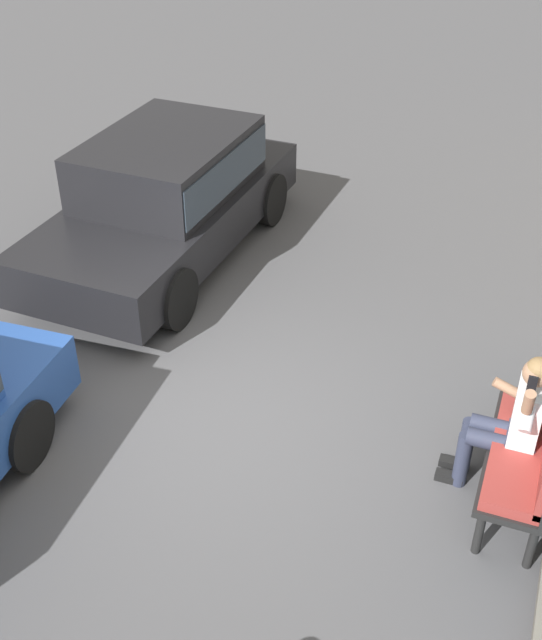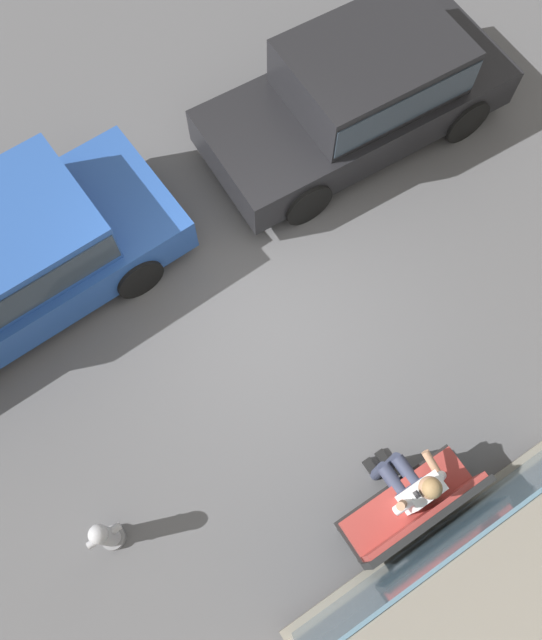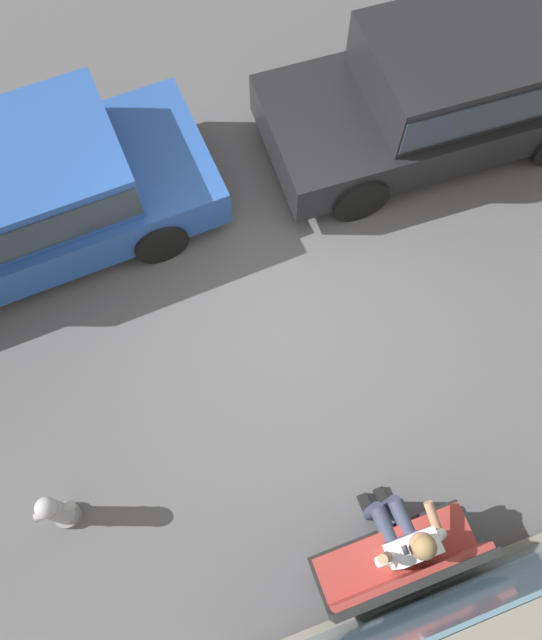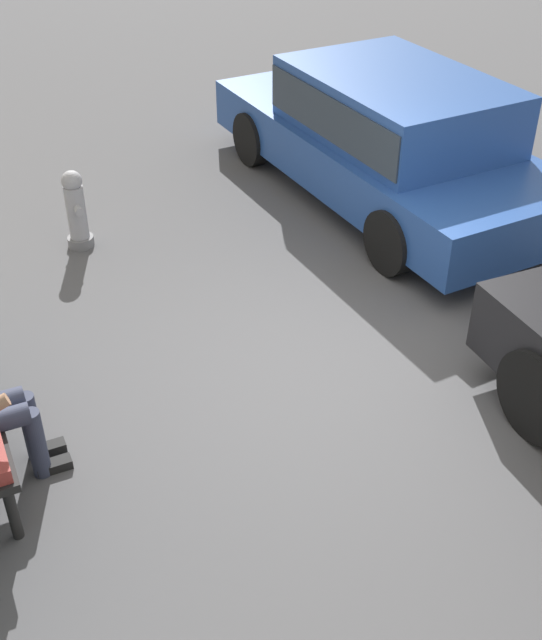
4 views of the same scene
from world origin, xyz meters
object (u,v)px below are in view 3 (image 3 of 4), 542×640
bench (402,568)px  fire_hydrant (57,511)px  person_on_phone (405,537)px  parked_car_mid (11,199)px  parked_car_near (448,86)px

bench → fire_hydrant: 3.23m
bench → person_on_phone: size_ratio=1.09×
person_on_phone → parked_car_mid: 5.33m
bench → parked_car_mid: 5.48m
person_on_phone → parked_car_mid: size_ratio=0.29×
parked_car_near → fire_hydrant: parked_car_near is taller
bench → person_on_phone: 0.28m
person_on_phone → fire_hydrant: bearing=-24.6°
parked_car_near → parked_car_mid: 5.16m
person_on_phone → fire_hydrant: person_on_phone is taller
parked_car_near → parked_car_mid: bearing=-2.9°
parked_car_near → fire_hydrant: size_ratio=5.26×
parked_car_mid → parked_car_near: bearing=177.1°
fire_hydrant → bench: bearing=151.0°
person_on_phone → fire_hydrant: size_ratio=1.71×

